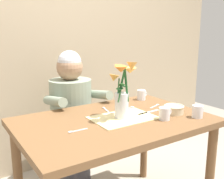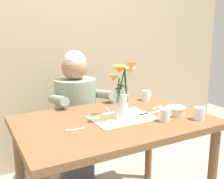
{
  "view_description": "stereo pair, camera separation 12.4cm",
  "coord_description": "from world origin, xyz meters",
  "px_view_note": "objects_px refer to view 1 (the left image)",
  "views": [
    {
      "loc": [
        -0.88,
        -1.32,
        1.28
      ],
      "look_at": [
        0.01,
        0.05,
        0.92
      ],
      "focal_mm": 42.4,
      "sensor_mm": 36.0,
      "label": 1
    },
    {
      "loc": [
        -0.78,
        -1.39,
        1.28
      ],
      "look_at": [
        0.01,
        0.05,
        0.92
      ],
      "focal_mm": 42.4,
      "sensor_mm": 36.0,
      "label": 2
    }
  ],
  "objects_px": {
    "coffee_cup": "(165,114)",
    "ceramic_mug": "(142,95)",
    "ceramic_bowl": "(174,109)",
    "tea_cup": "(198,111)",
    "flower_vase": "(123,89)",
    "seated_person": "(72,120)",
    "dinner_knife": "(148,112)"
  },
  "relations": [
    {
      "from": "tea_cup",
      "to": "dinner_knife",
      "type": "bearing_deg",
      "value": 127.99
    },
    {
      "from": "flower_vase",
      "to": "coffee_cup",
      "type": "height_order",
      "value": "flower_vase"
    },
    {
      "from": "coffee_cup",
      "to": "ceramic_mug",
      "type": "bearing_deg",
      "value": 67.33
    },
    {
      "from": "ceramic_mug",
      "to": "coffee_cup",
      "type": "height_order",
      "value": "same"
    },
    {
      "from": "tea_cup",
      "to": "seated_person",
      "type": "bearing_deg",
      "value": 118.71
    },
    {
      "from": "flower_vase",
      "to": "ceramic_mug",
      "type": "xyz_separation_m",
      "value": [
        0.4,
        0.3,
        -0.15
      ]
    },
    {
      "from": "dinner_knife",
      "to": "ceramic_mug",
      "type": "height_order",
      "value": "ceramic_mug"
    },
    {
      "from": "seated_person",
      "to": "ceramic_mug",
      "type": "height_order",
      "value": "seated_person"
    },
    {
      "from": "ceramic_bowl",
      "to": "dinner_knife",
      "type": "xyz_separation_m",
      "value": [
        -0.13,
        0.1,
        -0.03
      ]
    },
    {
      "from": "flower_vase",
      "to": "tea_cup",
      "type": "xyz_separation_m",
      "value": [
        0.42,
        -0.25,
        -0.15
      ]
    },
    {
      "from": "dinner_knife",
      "to": "coffee_cup",
      "type": "xyz_separation_m",
      "value": [
        -0.01,
        -0.17,
        0.04
      ]
    },
    {
      "from": "ceramic_bowl",
      "to": "dinner_knife",
      "type": "distance_m",
      "value": 0.17
    },
    {
      "from": "seated_person",
      "to": "ceramic_mug",
      "type": "distance_m",
      "value": 0.62
    },
    {
      "from": "ceramic_mug",
      "to": "coffee_cup",
      "type": "relative_size",
      "value": 1.0
    },
    {
      "from": "seated_person",
      "to": "dinner_knife",
      "type": "relative_size",
      "value": 5.97
    },
    {
      "from": "ceramic_bowl",
      "to": "coffee_cup",
      "type": "relative_size",
      "value": 1.46
    },
    {
      "from": "flower_vase",
      "to": "tea_cup",
      "type": "height_order",
      "value": "flower_vase"
    },
    {
      "from": "ceramic_bowl",
      "to": "tea_cup",
      "type": "xyz_separation_m",
      "value": [
        0.06,
        -0.15,
        0.01
      ]
    },
    {
      "from": "seated_person",
      "to": "flower_vase",
      "type": "bearing_deg",
      "value": -79.47
    },
    {
      "from": "seated_person",
      "to": "flower_vase",
      "type": "distance_m",
      "value": 0.74
    },
    {
      "from": "flower_vase",
      "to": "ceramic_bowl",
      "type": "bearing_deg",
      "value": -15.89
    },
    {
      "from": "seated_person",
      "to": "ceramic_bowl",
      "type": "relative_size",
      "value": 8.35
    },
    {
      "from": "ceramic_mug",
      "to": "coffee_cup",
      "type": "distance_m",
      "value": 0.5
    },
    {
      "from": "seated_person",
      "to": "flower_vase",
      "type": "relative_size",
      "value": 3.1
    },
    {
      "from": "ceramic_bowl",
      "to": "seated_person",
      "type": "bearing_deg",
      "value": 119.7
    },
    {
      "from": "flower_vase",
      "to": "dinner_knife",
      "type": "height_order",
      "value": "flower_vase"
    },
    {
      "from": "ceramic_bowl",
      "to": "flower_vase",
      "type": "bearing_deg",
      "value": 164.11
    },
    {
      "from": "seated_person",
      "to": "ceramic_bowl",
      "type": "xyz_separation_m",
      "value": [
        0.42,
        -0.74,
        0.21
      ]
    },
    {
      "from": "ceramic_mug",
      "to": "seated_person",
      "type": "bearing_deg",
      "value": 144.45
    },
    {
      "from": "flower_vase",
      "to": "tea_cup",
      "type": "relative_size",
      "value": 3.93
    },
    {
      "from": "dinner_knife",
      "to": "coffee_cup",
      "type": "height_order",
      "value": "coffee_cup"
    },
    {
      "from": "tea_cup",
      "to": "coffee_cup",
      "type": "bearing_deg",
      "value": 158.25
    }
  ]
}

